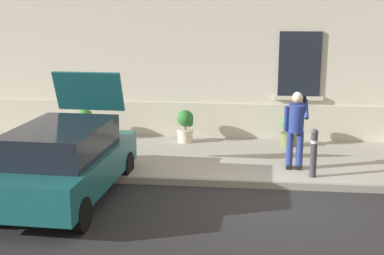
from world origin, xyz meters
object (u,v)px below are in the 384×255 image
(person_on_phone, at_px, (296,125))
(bollard_near_person, at_px, (314,151))
(hatchback_car_teal, at_px, (65,160))
(planter_olive, at_px, (290,129))
(planter_terracotta, at_px, (85,123))
(planter_cream, at_px, (186,125))

(person_on_phone, bearing_deg, bollard_near_person, -54.78)
(hatchback_car_teal, bearing_deg, planter_olive, 41.64)
(hatchback_car_teal, distance_m, planter_olive, 6.05)
(person_on_phone, relative_size, planter_terracotta, 2.03)
(planter_terracotta, height_order, planter_cream, same)
(hatchback_car_teal, relative_size, person_on_phone, 2.36)
(planter_cream, bearing_deg, planter_terracotta, -178.13)
(bollard_near_person, xyz_separation_m, planter_cream, (-3.04, 2.63, -0.11))
(planter_olive, bearing_deg, bollard_near_person, -82.57)
(person_on_phone, bearing_deg, planter_terracotta, 158.02)
(bollard_near_person, distance_m, planter_cream, 4.02)
(bollard_near_person, height_order, planter_terracotta, bollard_near_person)
(hatchback_car_teal, relative_size, planter_terracotta, 4.80)
(planter_cream, xyz_separation_m, planter_olive, (2.71, -0.11, 0.00))
(planter_cream, bearing_deg, hatchback_car_teal, -113.65)
(bollard_near_person, relative_size, planter_cream, 1.22)
(bollard_near_person, relative_size, planter_olive, 1.22)
(bollard_near_person, relative_size, planter_terracotta, 1.22)
(bollard_near_person, xyz_separation_m, planter_olive, (-0.33, 2.52, -0.11))
(planter_cream, relative_size, planter_olive, 1.00)
(person_on_phone, xyz_separation_m, planter_olive, (0.02, 2.04, -0.55))
(planter_terracotta, bearing_deg, planter_olive, -0.18)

